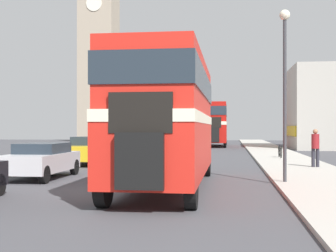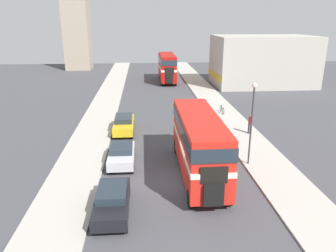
{
  "view_description": "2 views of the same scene",
  "coord_description": "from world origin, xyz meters",
  "px_view_note": "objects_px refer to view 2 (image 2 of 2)",
  "views": [
    {
      "loc": [
        3.47,
        -14.03,
        1.95
      ],
      "look_at": [
        1.49,
        1.06,
        2.01
      ],
      "focal_mm": 50.0,
      "sensor_mm": 36.0,
      "label": 1
    },
    {
      "loc": [
        -2.09,
        -18.78,
        10.03
      ],
      "look_at": [
        0.0,
        7.95,
        1.22
      ],
      "focal_mm": 35.0,
      "sensor_mm": 36.0,
      "label": 2
    }
  ],
  "objects_px": {
    "car_parked_far": "(124,124)",
    "pedestrian_walking": "(250,123)",
    "bicycle_on_pavement": "(222,109)",
    "double_decker_bus": "(199,140)",
    "car_parked_near": "(112,200)",
    "bus_distant": "(167,66)",
    "street_lamp": "(252,112)",
    "car_parked_mid": "(122,154)"
  },
  "relations": [
    {
      "from": "bicycle_on_pavement",
      "to": "bus_distant",
      "type": "bearing_deg",
      "value": 103.1
    },
    {
      "from": "bicycle_on_pavement",
      "to": "street_lamp",
      "type": "bearing_deg",
      "value": -95.33
    },
    {
      "from": "car_parked_mid",
      "to": "street_lamp",
      "type": "height_order",
      "value": "street_lamp"
    },
    {
      "from": "bus_distant",
      "to": "car_parked_near",
      "type": "bearing_deg",
      "value": -98.65
    },
    {
      "from": "bicycle_on_pavement",
      "to": "car_parked_near",
      "type": "bearing_deg",
      "value": -119.22
    },
    {
      "from": "double_decker_bus",
      "to": "bus_distant",
      "type": "bearing_deg",
      "value": 89.18
    },
    {
      "from": "bicycle_on_pavement",
      "to": "street_lamp",
      "type": "relative_size",
      "value": 0.3
    },
    {
      "from": "bicycle_on_pavement",
      "to": "car_parked_far",
      "type": "bearing_deg",
      "value": -153.31
    },
    {
      "from": "car_parked_near",
      "to": "double_decker_bus",
      "type": "bearing_deg",
      "value": 37.95
    },
    {
      "from": "car_parked_far",
      "to": "bicycle_on_pavement",
      "type": "relative_size",
      "value": 2.65
    },
    {
      "from": "bus_distant",
      "to": "street_lamp",
      "type": "height_order",
      "value": "street_lamp"
    },
    {
      "from": "bicycle_on_pavement",
      "to": "street_lamp",
      "type": "xyz_separation_m",
      "value": [
        -1.24,
        -13.32,
        3.47
      ]
    },
    {
      "from": "bus_distant",
      "to": "street_lamp",
      "type": "xyz_separation_m",
      "value": [
        3.36,
        -33.11,
        1.3
      ]
    },
    {
      "from": "car_parked_mid",
      "to": "street_lamp",
      "type": "relative_size",
      "value": 0.7
    },
    {
      "from": "car_parked_far",
      "to": "pedestrian_walking",
      "type": "bearing_deg",
      "value": -8.57
    },
    {
      "from": "bus_distant",
      "to": "car_parked_far",
      "type": "height_order",
      "value": "bus_distant"
    },
    {
      "from": "double_decker_bus",
      "to": "car_parked_far",
      "type": "bearing_deg",
      "value": 120.36
    },
    {
      "from": "double_decker_bus",
      "to": "car_parked_near",
      "type": "distance_m",
      "value": 7.02
    },
    {
      "from": "car_parked_mid",
      "to": "bicycle_on_pavement",
      "type": "xyz_separation_m",
      "value": [
        10.32,
        12.35,
        -0.24
      ]
    },
    {
      "from": "car_parked_near",
      "to": "car_parked_mid",
      "type": "bearing_deg",
      "value": 88.73
    },
    {
      "from": "car_parked_near",
      "to": "car_parked_far",
      "type": "relative_size",
      "value": 0.95
    },
    {
      "from": "double_decker_bus",
      "to": "street_lamp",
      "type": "relative_size",
      "value": 1.67
    },
    {
      "from": "double_decker_bus",
      "to": "car_parked_mid",
      "type": "xyz_separation_m",
      "value": [
        -5.22,
        2.18,
        -1.73
      ]
    },
    {
      "from": "pedestrian_walking",
      "to": "bicycle_on_pavement",
      "type": "distance_m",
      "value": 7.09
    },
    {
      "from": "double_decker_bus",
      "to": "pedestrian_walking",
      "type": "height_order",
      "value": "double_decker_bus"
    },
    {
      "from": "street_lamp",
      "to": "bicycle_on_pavement",
      "type": "bearing_deg",
      "value": 84.67
    },
    {
      "from": "double_decker_bus",
      "to": "car_parked_mid",
      "type": "height_order",
      "value": "double_decker_bus"
    },
    {
      "from": "car_parked_mid",
      "to": "bicycle_on_pavement",
      "type": "bearing_deg",
      "value": 50.1
    },
    {
      "from": "pedestrian_walking",
      "to": "street_lamp",
      "type": "distance_m",
      "value": 7.24
    },
    {
      "from": "double_decker_bus",
      "to": "bicycle_on_pavement",
      "type": "xyz_separation_m",
      "value": [
        5.1,
        14.52,
        -1.97
      ]
    },
    {
      "from": "bus_distant",
      "to": "car_parked_mid",
      "type": "relative_size",
      "value": 2.28
    },
    {
      "from": "car_parked_mid",
      "to": "street_lamp",
      "type": "xyz_separation_m",
      "value": [
        9.08,
        -0.97,
        3.24
      ]
    },
    {
      "from": "car_parked_near",
      "to": "pedestrian_walking",
      "type": "relative_size",
      "value": 2.48
    },
    {
      "from": "car_parked_near",
      "to": "car_parked_far",
      "type": "height_order",
      "value": "car_parked_far"
    },
    {
      "from": "bus_distant",
      "to": "street_lamp",
      "type": "bearing_deg",
      "value": -84.2
    },
    {
      "from": "bus_distant",
      "to": "bicycle_on_pavement",
      "type": "bearing_deg",
      "value": -76.9
    },
    {
      "from": "pedestrian_walking",
      "to": "car_parked_mid",
      "type": "bearing_deg",
      "value": -154.5
    },
    {
      "from": "car_parked_near",
      "to": "car_parked_far",
      "type": "xyz_separation_m",
      "value": [
        -0.05,
        13.42,
        0.03
      ]
    },
    {
      "from": "car_parked_near",
      "to": "car_parked_far",
      "type": "bearing_deg",
      "value": 90.2
    },
    {
      "from": "car_parked_far",
      "to": "bicycle_on_pavement",
      "type": "distance_m",
      "value": 11.77
    },
    {
      "from": "car_parked_far",
      "to": "street_lamp",
      "type": "distance_m",
      "value": 12.67
    },
    {
      "from": "bus_distant",
      "to": "car_parked_mid",
      "type": "xyz_separation_m",
      "value": [
        -5.72,
        -32.14,
        -1.93
      ]
    }
  ]
}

